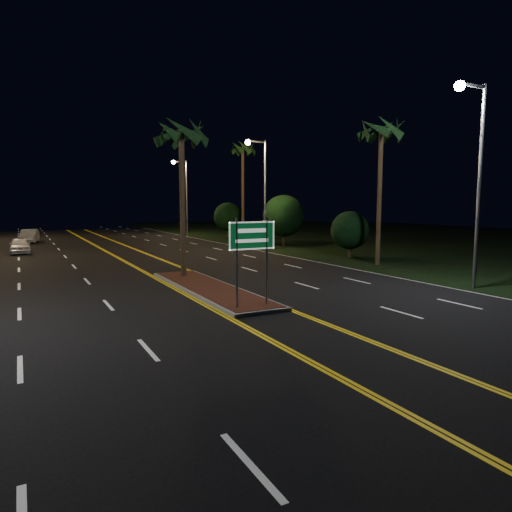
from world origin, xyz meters
TOP-DOWN VIEW (x-y plane):
  - ground at (0.00, 0.00)m, footprint 120.00×120.00m
  - grass_right at (30.00, 25.00)m, footprint 40.00×110.00m
  - median_island at (0.00, 7.00)m, footprint 2.25×10.25m
  - highway_sign at (0.00, 2.80)m, footprint 1.80×0.08m
  - streetlight_right_near at (10.61, 2.00)m, footprint 1.91×0.44m
  - streetlight_right_mid at (10.61, 22.00)m, footprint 1.91×0.44m
  - streetlight_right_far at (10.61, 42.00)m, footprint 1.91×0.44m
  - palm_median at (0.00, 10.50)m, footprint 2.40×2.40m
  - palm_right_near at (12.50, 10.00)m, footprint 2.40×2.40m
  - palm_right_far at (12.80, 30.00)m, footprint 2.40×2.40m
  - shrub_near at (13.50, 14.00)m, footprint 2.70×2.70m
  - shrub_mid at (14.00, 24.00)m, footprint 3.78×3.78m
  - shrub_far at (13.80, 36.00)m, footprint 3.24×3.24m
  - car_near at (-7.40, 27.81)m, footprint 1.93×4.36m
  - car_far at (-6.53, 38.24)m, footprint 2.66×4.87m
  - warning_sign at (11.12, 22.38)m, footprint 1.05×0.10m

SIDE VIEW (x-z plane):
  - ground at x=0.00m, z-range 0.00..0.00m
  - grass_right at x=30.00m, z-range 0.00..0.01m
  - median_island at x=0.00m, z-range 0.00..0.17m
  - car_near at x=-7.40m, z-range 0.00..1.44m
  - car_far at x=-6.53m, z-range 0.00..1.54m
  - warning_sign at x=11.12m, z-range 0.38..2.87m
  - shrub_near at x=13.50m, z-range 0.30..3.60m
  - shrub_far at x=13.80m, z-range 0.36..4.32m
  - highway_sign at x=0.00m, z-range 0.80..4.00m
  - shrub_mid at x=14.00m, z-range 0.42..5.04m
  - streetlight_right_near at x=10.61m, z-range 1.16..10.16m
  - streetlight_right_mid at x=10.61m, z-range 1.16..10.16m
  - streetlight_right_far at x=10.61m, z-range 1.16..10.16m
  - palm_median at x=0.00m, z-range 3.13..11.43m
  - palm_right_near at x=12.50m, z-range 3.56..12.86m
  - palm_right_far at x=12.80m, z-range 3.99..14.29m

